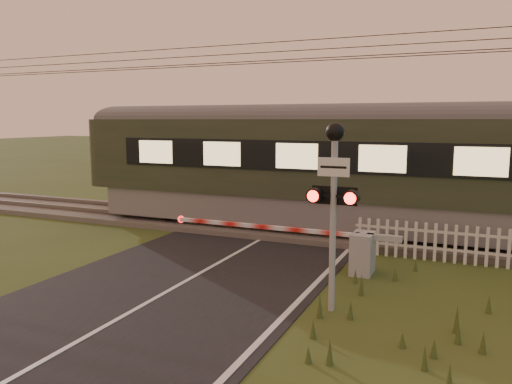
% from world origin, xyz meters
% --- Properties ---
extents(ground, '(160.00, 160.00, 0.00)m').
position_xyz_m(ground, '(0.00, 0.00, 0.00)').
color(ground, '#36451A').
rests_on(ground, ground).
extents(road, '(6.00, 140.00, 0.03)m').
position_xyz_m(road, '(0.02, -0.23, 0.01)').
color(road, black).
rests_on(road, ground).
extents(track_bed, '(140.00, 3.40, 0.39)m').
position_xyz_m(track_bed, '(0.00, 6.50, 0.07)').
color(track_bed, '#47423D').
rests_on(track_bed, ground).
extents(overhead_wires, '(120.00, 0.62, 0.62)m').
position_xyz_m(overhead_wires, '(0.00, 6.50, 5.72)').
color(overhead_wires, black).
rests_on(overhead_wires, ground).
extents(boom_gate, '(6.04, 0.76, 1.01)m').
position_xyz_m(boom_gate, '(3.26, 2.82, 0.56)').
color(boom_gate, gray).
rests_on(boom_gate, ground).
extents(crossing_signal, '(0.92, 0.36, 3.60)m').
position_xyz_m(crossing_signal, '(3.47, 0.23, 2.48)').
color(crossing_signal, gray).
rests_on(crossing_signal, ground).
extents(picket_fence, '(3.92, 0.08, 1.00)m').
position_xyz_m(picket_fence, '(4.93, 4.60, 0.51)').
color(picket_fence, silver).
rests_on(picket_fence, ground).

